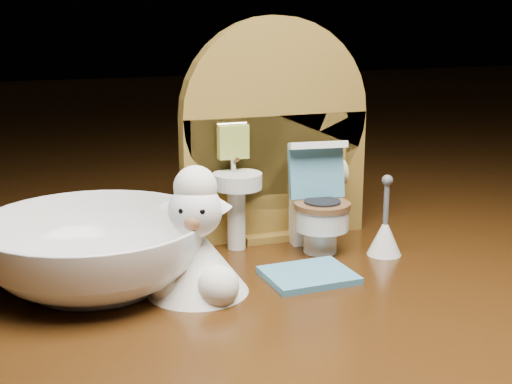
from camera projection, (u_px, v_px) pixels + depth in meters
backdrop_panel at (274, 143)px, 0.48m from camera, size 0.13×0.05×0.15m
toy_toilet at (318, 210)px, 0.47m from camera, size 0.04×0.05×0.07m
bath_mat at (309, 275)px, 0.42m from camera, size 0.05×0.04×0.00m
toilet_brush at (385, 234)px, 0.46m from camera, size 0.02×0.02×0.05m
plush_lamb at (197, 249)px, 0.40m from camera, size 0.06×0.06×0.07m
ceramic_bowl at (95, 252)px, 0.41m from camera, size 0.17×0.17×0.04m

